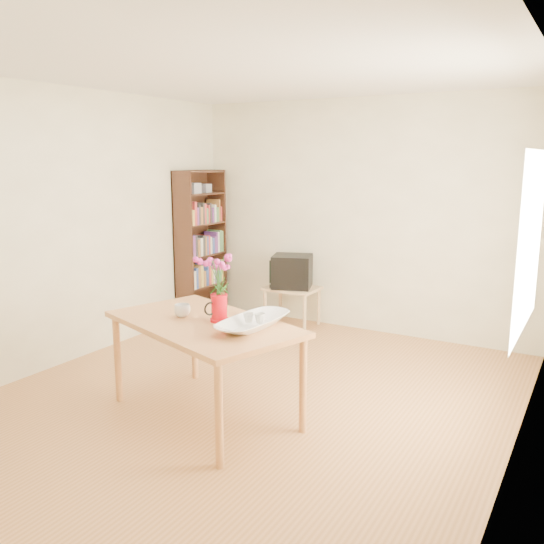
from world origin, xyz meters
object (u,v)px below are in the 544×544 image
Objects in this scene: table at (204,331)px; pitcher at (219,309)px; television at (293,271)px; mug at (182,311)px; bowl at (253,299)px.

table is 0.21m from pitcher.
mug is at bearing -101.09° from television.
television is at bearing 121.56° from table.
bowl is at bearing 173.69° from mug.
television is (-0.36, 2.47, -0.15)m from mug.
bowl is 2.64m from television.
bowl is at bearing 22.57° from pitcher.
table is at bearing -173.07° from bowl.
television is at bearing 111.96° from bowl.
table is 2.55m from television.
mug reaches higher than table.
bowl is at bearing 25.50° from table.
bowl is at bearing -87.45° from television.
bowl is (0.31, -0.01, 0.12)m from pitcher.
pitcher is 0.32m from mug.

